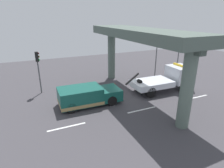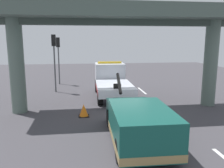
# 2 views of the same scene
# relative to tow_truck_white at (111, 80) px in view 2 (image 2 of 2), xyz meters

# --- Properties ---
(ground_plane) EXTENTS (60.00, 40.00, 0.10)m
(ground_plane) POSITION_rel_tow_truck_white_xyz_m (-4.80, 0.02, -1.25)
(ground_plane) COLOR #423F44
(lane_stripe_mid) EXTENTS (2.60, 0.16, 0.01)m
(lane_stripe_mid) POSITION_rel_tow_truck_white_xyz_m (-4.80, -2.73, -1.20)
(lane_stripe_mid) COLOR silver
(lane_stripe_mid) RESTS_ON ground
(lane_stripe_east) EXTENTS (2.60, 0.16, 0.01)m
(lane_stripe_east) POSITION_rel_tow_truck_white_xyz_m (1.20, -2.73, -1.20)
(lane_stripe_east) COLOR silver
(lane_stripe_east) RESTS_ON ground
(tow_truck_white) EXTENTS (7.28, 2.54, 2.46)m
(tow_truck_white) POSITION_rel_tow_truck_white_xyz_m (0.00, 0.00, 0.00)
(tow_truck_white) COLOR silver
(tow_truck_white) RESTS_ON ground
(towed_van_green) EXTENTS (5.24, 2.31, 1.58)m
(towed_van_green) POSITION_rel_tow_truck_white_xyz_m (-8.49, 0.02, -0.42)
(towed_van_green) COLOR #145147
(towed_van_green) RESTS_ON ground
(overpass_structure) EXTENTS (3.60, 13.73, 6.10)m
(overpass_structure) POSITION_rel_tow_truck_white_xyz_m (-3.59, 0.02, 4.00)
(overpass_structure) COLOR #596B60
(overpass_structure) RESTS_ON ground
(traffic_light_far) EXTENTS (0.39, 0.32, 4.59)m
(traffic_light_far) POSITION_rel_tow_truck_white_xyz_m (1.71, 4.37, 2.13)
(traffic_light_far) COLOR #515456
(traffic_light_far) RESTS_ON ground
(traffic_light_mid) EXTENTS (0.39, 0.32, 4.42)m
(traffic_light_mid) POSITION_rel_tow_truck_white_xyz_m (5.21, 4.37, 2.01)
(traffic_light_mid) COLOR #515456
(traffic_light_mid) RESTS_ON ground
(traffic_cone_orange) EXTENTS (0.58, 0.58, 0.69)m
(traffic_cone_orange) POSITION_rel_tow_truck_white_xyz_m (-4.89, 2.18, -0.87)
(traffic_cone_orange) COLOR orange
(traffic_cone_orange) RESTS_ON ground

